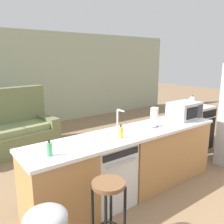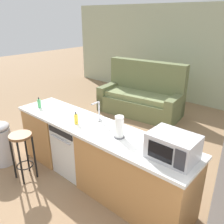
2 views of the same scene
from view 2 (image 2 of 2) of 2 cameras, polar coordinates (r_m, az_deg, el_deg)
The scene contains 12 objects.
ground_plane at distance 3.82m, azimuth -5.37°, elevation -15.05°, with size 24.00×24.00×0.00m, color #896B4C.
wall_back at distance 6.61m, azimuth 24.28°, elevation 11.67°, with size 10.00×0.06×2.60m.
kitchen_counter at distance 3.43m, azimuth -2.82°, elevation -11.16°, with size 2.94×0.66×0.90m.
dishwasher at distance 3.74m, azimuth -8.27°, elevation -8.29°, with size 0.58×0.61×0.84m.
microwave at distance 2.58m, azimuth 14.40°, elevation -8.09°, with size 0.50×0.37×0.28m.
sink_faucet at distance 3.35m, azimuth -3.32°, elevation -0.15°, with size 0.07×0.18×0.30m.
paper_towel_roll at distance 2.91m, azimuth 1.75°, elevation -3.66°, with size 0.14×0.14×0.28m.
soap_bottle at distance 3.33m, azimuth -8.63°, elevation -1.66°, with size 0.06×0.06×0.18m.
dish_soap_bottle at distance 4.04m, azimuth -17.11°, elevation 1.99°, with size 0.06×0.06×0.18m.
bar_stool at distance 3.71m, azimuth -20.83°, elevation -7.87°, with size 0.32×0.32×0.74m.
trash_bin at distance 4.29m, azimuth -25.14°, elevation -6.75°, with size 0.35×0.35×0.74m.
couch at distance 5.98m, azimuth 7.20°, elevation 3.53°, with size 2.10×1.15×1.27m.
Camera 2 is at (2.25, -2.03, 2.32)m, focal length 38.00 mm.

